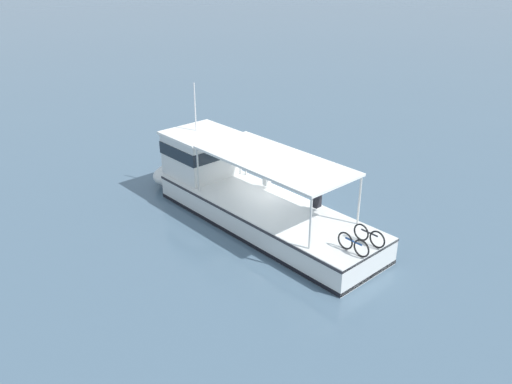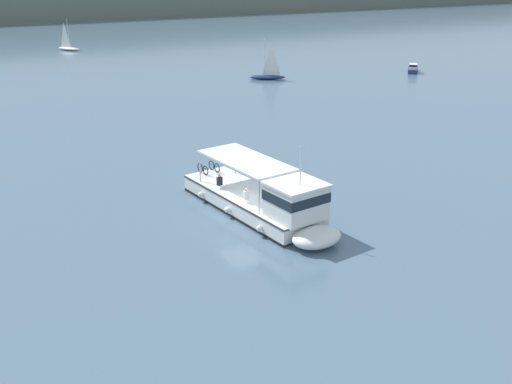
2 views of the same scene
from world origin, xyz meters
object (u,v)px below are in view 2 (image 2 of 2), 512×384
object	(u,v)px
motorboat_far_left	(413,69)
sailboat_far_right	(68,47)
ferry_main	(266,203)
sailboat_near_port	(267,75)

from	to	relation	value
motorboat_far_left	sailboat_far_right	world-z (taller)	sailboat_far_right
ferry_main	sailboat_far_right	xyz separation A→B (m)	(6.17, 80.77, -0.47)
sailboat_near_port	motorboat_far_left	xyz separation A→B (m)	(20.46, -5.25, 0.00)
sailboat_near_port	sailboat_far_right	world-z (taller)	same
ferry_main	motorboat_far_left	distance (m)	55.37
ferry_main	motorboat_far_left	xyz separation A→B (m)	(43.34, 34.45, -0.47)
motorboat_far_left	ferry_main	bearing A→B (deg)	-141.52
sailboat_near_port	motorboat_far_left	bearing A→B (deg)	-14.39
ferry_main	sailboat_far_right	bearing A→B (deg)	85.63
ferry_main	sailboat_near_port	bearing A→B (deg)	60.05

